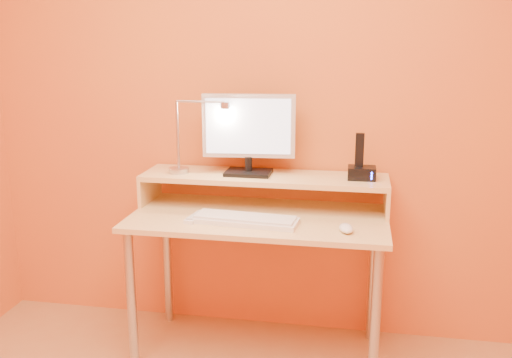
% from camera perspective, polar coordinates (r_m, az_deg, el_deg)
% --- Properties ---
extents(wall_back, '(3.00, 0.04, 2.50)m').
position_cam_1_polar(wall_back, '(2.86, 1.42, 8.42)').
color(wall_back, '#D55E2C').
rests_on(wall_back, floor).
extents(desk_leg_fl, '(0.04, 0.04, 0.69)m').
position_cam_1_polar(desk_leg_fl, '(2.72, -12.45, -12.05)').
color(desk_leg_fl, '#B4B3BB').
rests_on(desk_leg_fl, floor).
extents(desk_leg_fr, '(0.04, 0.04, 0.69)m').
position_cam_1_polar(desk_leg_fr, '(2.54, 11.93, -14.05)').
color(desk_leg_fr, '#B4B3BB').
rests_on(desk_leg_fr, floor).
extents(desk_leg_bl, '(0.04, 0.04, 0.69)m').
position_cam_1_polar(desk_leg_bl, '(3.15, -8.94, -8.22)').
color(desk_leg_bl, '#B4B3BB').
rests_on(desk_leg_bl, floor).
extents(desk_leg_br, '(0.04, 0.04, 0.69)m').
position_cam_1_polar(desk_leg_br, '(2.99, 11.72, -9.58)').
color(desk_leg_br, '#B4B3BB').
rests_on(desk_leg_br, floor).
extents(desk_lower, '(1.20, 0.60, 0.02)m').
position_cam_1_polar(desk_lower, '(2.66, 0.27, -3.95)').
color(desk_lower, '#ECCB7A').
rests_on(desk_lower, floor).
extents(shelf_riser_left, '(0.02, 0.30, 0.14)m').
position_cam_1_polar(shelf_riser_left, '(2.93, -10.65, -0.87)').
color(shelf_riser_left, '#ECCB7A').
rests_on(shelf_riser_left, desk_lower).
extents(shelf_riser_right, '(0.02, 0.30, 0.14)m').
position_cam_1_polar(shelf_riser_right, '(2.75, 13.06, -1.99)').
color(shelf_riser_right, '#ECCB7A').
rests_on(shelf_riser_right, desk_lower).
extents(desk_shelf, '(1.20, 0.30, 0.02)m').
position_cam_1_polar(desk_shelf, '(2.76, 0.82, 0.16)').
color(desk_shelf, '#ECCB7A').
rests_on(desk_shelf, desk_lower).
extents(monitor_foot, '(0.22, 0.16, 0.02)m').
position_cam_1_polar(monitor_foot, '(2.77, -0.76, 0.66)').
color(monitor_foot, black).
rests_on(monitor_foot, desk_shelf).
extents(monitor_neck, '(0.04, 0.04, 0.07)m').
position_cam_1_polar(monitor_neck, '(2.76, -0.76, 1.55)').
color(monitor_neck, black).
rests_on(monitor_neck, monitor_foot).
extents(monitor_panel, '(0.45, 0.08, 0.31)m').
position_cam_1_polar(monitor_panel, '(2.73, -0.74, 5.38)').
color(monitor_panel, silver).
rests_on(monitor_panel, monitor_neck).
extents(monitor_back, '(0.40, 0.05, 0.26)m').
position_cam_1_polar(monitor_back, '(2.76, -0.64, 5.45)').
color(monitor_back, black).
rests_on(monitor_back, monitor_panel).
extents(monitor_screen, '(0.41, 0.04, 0.27)m').
position_cam_1_polar(monitor_screen, '(2.72, -0.81, 5.32)').
color(monitor_screen, silver).
rests_on(monitor_screen, monitor_panel).
extents(lamp_base, '(0.10, 0.10, 0.02)m').
position_cam_1_polar(lamp_base, '(2.82, -7.79, 0.87)').
color(lamp_base, '#B4B3BB').
rests_on(lamp_base, desk_shelf).
extents(lamp_post, '(0.01, 0.01, 0.33)m').
position_cam_1_polar(lamp_post, '(2.79, -7.91, 4.43)').
color(lamp_post, '#B4B3BB').
rests_on(lamp_post, lamp_base).
extents(lamp_arm, '(0.24, 0.01, 0.01)m').
position_cam_1_polar(lamp_arm, '(2.73, -5.61, 7.79)').
color(lamp_arm, '#B4B3BB').
rests_on(lamp_arm, lamp_post).
extents(lamp_head, '(0.04, 0.04, 0.03)m').
position_cam_1_polar(lamp_head, '(2.70, -3.14, 7.45)').
color(lamp_head, '#B4B3BB').
rests_on(lamp_head, lamp_arm).
extents(lamp_bulb, '(0.03, 0.03, 0.00)m').
position_cam_1_polar(lamp_bulb, '(2.71, -3.13, 7.11)').
color(lamp_bulb, '#FFEAC6').
rests_on(lamp_bulb, lamp_head).
extents(phone_dock, '(0.13, 0.10, 0.06)m').
position_cam_1_polar(phone_dock, '(2.71, 10.63, 0.60)').
color(phone_dock, black).
rests_on(phone_dock, desk_shelf).
extents(phone_handset, '(0.04, 0.03, 0.16)m').
position_cam_1_polar(phone_handset, '(2.69, 10.41, 2.90)').
color(phone_handset, black).
rests_on(phone_handset, phone_dock).
extents(phone_led, '(0.01, 0.00, 0.04)m').
position_cam_1_polar(phone_led, '(2.67, 11.59, 0.31)').
color(phone_led, '#363FEE').
rests_on(phone_led, phone_dock).
extents(keyboard, '(0.49, 0.19, 0.02)m').
position_cam_1_polar(keyboard, '(2.55, -1.09, -4.21)').
color(keyboard, white).
rests_on(keyboard, desk_lower).
extents(mouse, '(0.08, 0.11, 0.03)m').
position_cam_1_polar(mouse, '(2.46, 9.08, -4.92)').
color(mouse, white).
rests_on(mouse, desk_lower).
extents(remote_control, '(0.07, 0.17, 0.02)m').
position_cam_1_polar(remote_control, '(2.61, -6.10, -3.88)').
color(remote_control, white).
rests_on(remote_control, desk_lower).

